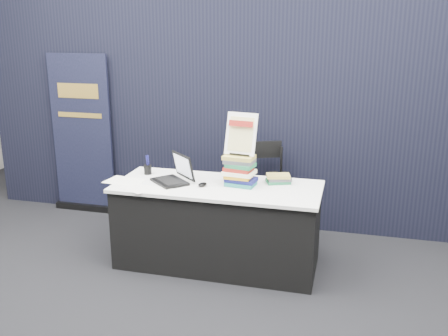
% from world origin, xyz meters
% --- Properties ---
extents(floor, '(8.00, 8.00, 0.00)m').
position_xyz_m(floor, '(0.00, 0.00, 0.00)').
color(floor, black).
rests_on(floor, ground).
extents(wall_back, '(8.00, 0.02, 3.50)m').
position_xyz_m(wall_back, '(0.00, 4.00, 1.75)').
color(wall_back, beige).
rests_on(wall_back, floor).
extents(drape_partition, '(6.00, 0.08, 2.40)m').
position_xyz_m(drape_partition, '(0.00, 1.60, 1.20)').
color(drape_partition, black).
rests_on(drape_partition, floor).
extents(display_table, '(1.80, 0.75, 0.75)m').
position_xyz_m(display_table, '(0.00, 0.55, 0.38)').
color(display_table, black).
rests_on(display_table, floor).
extents(laptop, '(0.40, 0.45, 0.25)m').
position_xyz_m(laptop, '(-0.43, 0.54, 0.81)').
color(laptop, black).
rests_on(laptop, display_table).
extents(mouse, '(0.09, 0.11, 0.03)m').
position_xyz_m(mouse, '(-0.12, 0.48, 0.77)').
color(mouse, black).
rests_on(mouse, display_table).
extents(brochure_left, '(0.36, 0.28, 0.00)m').
position_xyz_m(brochure_left, '(-0.83, 0.44, 0.75)').
color(brochure_left, white).
rests_on(brochure_left, display_table).
extents(brochure_mid, '(0.33, 0.29, 0.00)m').
position_xyz_m(brochure_mid, '(-0.64, 0.29, 0.75)').
color(brochure_mid, white).
rests_on(brochure_mid, display_table).
extents(brochure_right, '(0.28, 0.20, 0.00)m').
position_xyz_m(brochure_right, '(-0.47, 0.28, 0.75)').
color(brochure_right, white).
rests_on(brochure_right, display_table).
extents(pen_cup, '(0.09, 0.09, 0.09)m').
position_xyz_m(pen_cup, '(-0.72, 0.70, 0.80)').
color(pen_cup, black).
rests_on(pen_cup, display_table).
extents(book_stack_tall, '(0.26, 0.21, 0.27)m').
position_xyz_m(book_stack_tall, '(0.19, 0.60, 0.88)').
color(book_stack_tall, '#1D6E68').
rests_on(book_stack_tall, display_table).
extents(book_stack_short, '(0.22, 0.19, 0.08)m').
position_xyz_m(book_stack_short, '(0.51, 0.75, 0.79)').
color(book_stack_short, '#1C6941').
rests_on(book_stack_short, display_table).
extents(info_sign, '(0.29, 0.16, 0.37)m').
position_xyz_m(info_sign, '(0.19, 0.63, 1.19)').
color(info_sign, black).
rests_on(info_sign, book_stack_tall).
extents(pullup_banner, '(0.77, 0.11, 1.80)m').
position_xyz_m(pullup_banner, '(-1.85, 1.50, 0.80)').
color(pullup_banner, black).
rests_on(pullup_banner, floor).
extents(stacking_chair, '(0.57, 0.59, 0.98)m').
position_xyz_m(stacking_chair, '(0.23, 1.17, 0.54)').
color(stacking_chair, black).
rests_on(stacking_chair, floor).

